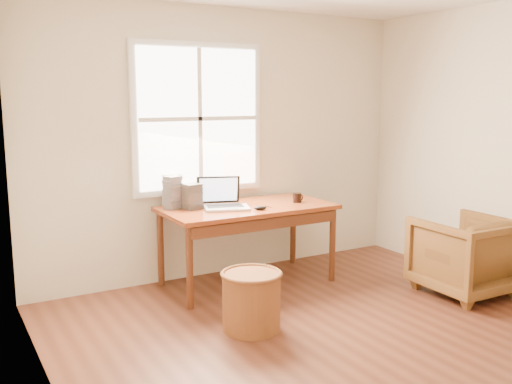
# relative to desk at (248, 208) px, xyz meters

# --- Properties ---
(room_shell) EXTENTS (4.04, 4.54, 2.64)m
(room_shell) POSITION_rel_desk_xyz_m (-0.02, -1.64, 0.59)
(room_shell) COLOR #5B2F1F
(room_shell) RESTS_ON ground
(desk) EXTENTS (1.60, 0.80, 0.04)m
(desk) POSITION_rel_desk_xyz_m (0.00, 0.00, 0.00)
(desk) COLOR brown
(desk) RESTS_ON room_shell
(armchair) EXTENTS (0.77, 0.79, 0.71)m
(armchair) POSITION_rel_desk_xyz_m (1.55, -1.21, -0.38)
(armchair) COLOR brown
(armchair) RESTS_ON room_shell
(wicker_stool) EXTENTS (0.48, 0.48, 0.44)m
(wicker_stool) POSITION_rel_desk_xyz_m (-0.51, -0.97, -0.51)
(wicker_stool) COLOR brown
(wicker_stool) RESTS_ON room_shell
(laptop) EXTENTS (0.56, 0.57, 0.32)m
(laptop) POSITION_rel_desk_xyz_m (-0.24, -0.04, 0.18)
(laptop) COLOR #ABACB2
(laptop) RESTS_ON desk
(mouse) EXTENTS (0.13, 0.10, 0.04)m
(mouse) POSITION_rel_desk_xyz_m (0.00, -0.23, 0.04)
(mouse) COLOR black
(mouse) RESTS_ON desk
(coffee_mug) EXTENTS (0.10, 0.10, 0.09)m
(coffee_mug) POSITION_rel_desk_xyz_m (0.50, -0.09, 0.07)
(coffee_mug) COLOR black
(coffee_mug) RESTS_ON desk
(cd_stack_a) EXTENTS (0.17, 0.15, 0.30)m
(cd_stack_a) POSITION_rel_desk_xyz_m (-0.62, 0.35, 0.17)
(cd_stack_a) COLOR silver
(cd_stack_a) RESTS_ON desk
(cd_stack_b) EXTENTS (0.17, 0.16, 0.23)m
(cd_stack_b) POSITION_rel_desk_xyz_m (-0.51, 0.12, 0.14)
(cd_stack_b) COLOR black
(cd_stack_b) RESTS_ON desk
(cd_stack_c) EXTENTS (0.17, 0.16, 0.30)m
(cd_stack_c) POSITION_rel_desk_xyz_m (-0.66, 0.22, 0.17)
(cd_stack_c) COLOR #A7A9B5
(cd_stack_c) RESTS_ON desk
(cd_stack_d) EXTENTS (0.16, 0.14, 0.17)m
(cd_stack_d) POSITION_rel_desk_xyz_m (-0.42, 0.31, 0.11)
(cd_stack_d) COLOR #AAADB6
(cd_stack_d) RESTS_ON desk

